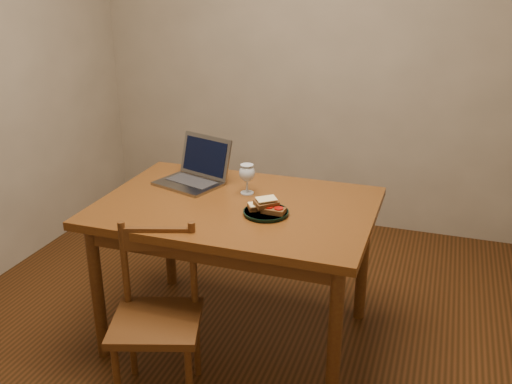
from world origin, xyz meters
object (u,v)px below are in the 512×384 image
(chair, at_px, (156,310))
(plate, at_px, (266,213))
(table, at_px, (237,220))
(laptop, at_px, (196,171))
(milk_glass, at_px, (247,179))

(chair, xyz_separation_m, plate, (0.35, 0.44, 0.32))
(table, distance_m, chair, 0.59)
(chair, xyz_separation_m, laptop, (-0.13, 0.73, 0.37))
(table, xyz_separation_m, chair, (-0.17, -0.51, -0.23))
(table, relative_size, chair, 2.82)
(milk_glass, xyz_separation_m, laptop, (-0.31, 0.07, -0.02))
(table, height_order, laptop, laptop)
(chair, bearing_deg, milk_glass, 56.80)
(plate, bearing_deg, chair, -128.49)
(table, bearing_deg, milk_glass, 88.63)
(milk_glass, bearing_deg, plate, -52.36)
(table, distance_m, plate, 0.21)
(milk_glass, bearing_deg, table, -91.37)
(milk_glass, height_order, laptop, laptop)
(chair, relative_size, laptop, 1.18)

